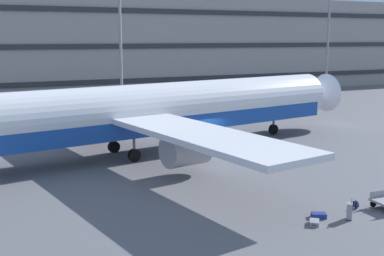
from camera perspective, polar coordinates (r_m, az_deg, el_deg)
name	(u,v)px	position (r m, az deg, el deg)	size (l,w,h in m)	color
ground_plane	(219,153)	(37.81, 3.11, -2.93)	(600.00, 600.00, 0.00)	#5B5B60
terminal_structure	(82,45)	(80.09, -12.49, 9.26)	(149.51, 18.94, 14.87)	gray
airliner	(135,113)	(36.89, -6.53, 1.70)	(42.29, 34.41, 11.09)	silver
light_mast_left	(120,15)	(64.77, -8.30, 12.75)	(1.80, 0.50, 19.63)	gray
light_mast_center_left	(329,14)	(80.89, 15.51, 12.55)	(1.80, 0.50, 21.13)	gray
suitcase_purple	(319,215)	(25.40, 14.36, -9.70)	(0.83, 0.73, 0.24)	navy
suitcase_teal	(349,211)	(25.47, 17.65, -9.07)	(0.45, 0.46, 1.03)	gray
suitcase_orange	(314,222)	(24.47, 13.88, -10.50)	(0.76, 0.79, 0.21)	gray
backpack_large	(356,205)	(27.21, 18.35, -8.35)	(0.30, 0.36, 0.48)	navy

